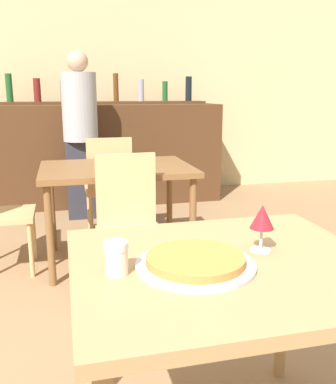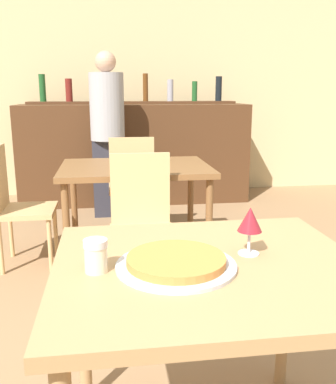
% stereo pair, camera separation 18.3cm
% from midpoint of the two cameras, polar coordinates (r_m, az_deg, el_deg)
% --- Properties ---
extents(wall_back, '(8.00, 0.05, 2.80)m').
position_cam_midpoint_polar(wall_back, '(5.45, -10.04, 14.49)').
color(wall_back, '#D1B784').
rests_on(wall_back, ground_plane).
extents(dining_table_near, '(0.97, 0.86, 0.75)m').
position_cam_midpoint_polar(dining_table_near, '(1.40, 3.93, -12.45)').
color(dining_table_near, '#A87F51').
rests_on(dining_table_near, ground_plane).
extents(dining_table_far, '(1.10, 0.80, 0.73)m').
position_cam_midpoint_polar(dining_table_far, '(3.19, -8.50, 1.98)').
color(dining_table_far, brown).
rests_on(dining_table_far, ground_plane).
extents(bar_counter, '(2.60, 0.56, 1.12)m').
position_cam_midpoint_polar(bar_counter, '(4.99, -9.24, 4.99)').
color(bar_counter, '#4C2D19').
rests_on(bar_counter, ground_plane).
extents(bar_back_shelf, '(2.39, 0.24, 0.34)m').
position_cam_midpoint_polar(bar_back_shelf, '(5.08, -9.87, 12.31)').
color(bar_back_shelf, '#4C2D19').
rests_on(bar_back_shelf, bar_counter).
extents(chair_far_side_front, '(0.40, 0.40, 0.89)m').
position_cam_midpoint_polar(chair_far_side_front, '(2.68, -7.22, -3.47)').
color(chair_far_side_front, tan).
rests_on(chair_far_side_front, ground_plane).
extents(chair_far_side_back, '(0.40, 0.40, 0.89)m').
position_cam_midpoint_polar(chair_far_side_back, '(3.78, -9.26, 1.39)').
color(chair_far_side_back, tan).
rests_on(chair_far_side_back, ground_plane).
extents(pizza_tray, '(0.37, 0.37, 0.04)m').
position_cam_midpoint_polar(pizza_tray, '(1.31, -0.36, -9.38)').
color(pizza_tray, '#B7B7BC').
rests_on(pizza_tray, dining_table_near).
extents(cheese_shaker, '(0.07, 0.07, 0.10)m').
position_cam_midpoint_polar(cheese_shaker, '(1.28, -11.06, -8.70)').
color(cheese_shaker, beige).
rests_on(cheese_shaker, dining_table_near).
extents(person_standing, '(0.34, 0.34, 1.65)m').
position_cam_midpoint_polar(person_standing, '(4.37, -12.77, 8.02)').
color(person_standing, '#2D2D38').
rests_on(person_standing, ground_plane).
extents(wine_glass, '(0.08, 0.08, 0.16)m').
position_cam_midpoint_polar(wine_glass, '(1.43, 8.89, -3.53)').
color(wine_glass, silver).
rests_on(wine_glass, dining_table_near).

